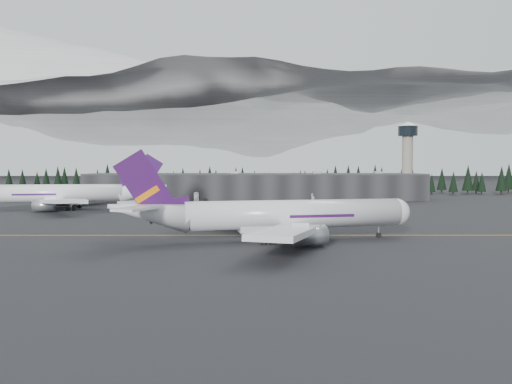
{
  "coord_description": "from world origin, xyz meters",
  "views": [
    {
      "loc": [
        -0.4,
        -117.91,
        16.23
      ],
      "look_at": [
        0.0,
        20.0,
        9.0
      ],
      "focal_mm": 35.0,
      "sensor_mm": 36.0,
      "label": 1
    }
  ],
  "objects_px": {
    "jet_main": "(269,215)",
    "gse_vehicle_a": "(196,201)",
    "jet_parked": "(70,194)",
    "gse_vehicle_b": "(313,201)",
    "terminal": "(255,186)",
    "control_tower": "(407,151)"
  },
  "relations": [
    {
      "from": "gse_vehicle_b",
      "to": "terminal",
      "type": "bearing_deg",
      "value": -137.77
    },
    {
      "from": "jet_parked",
      "to": "gse_vehicle_b",
      "type": "height_order",
      "value": "jet_parked"
    },
    {
      "from": "jet_main",
      "to": "gse_vehicle_a",
      "type": "bearing_deg",
      "value": 92.74
    },
    {
      "from": "gse_vehicle_a",
      "to": "gse_vehicle_b",
      "type": "xyz_separation_m",
      "value": [
        51.16,
        -0.86,
        0.05
      ]
    },
    {
      "from": "gse_vehicle_a",
      "to": "gse_vehicle_b",
      "type": "distance_m",
      "value": 51.17
    },
    {
      "from": "gse_vehicle_a",
      "to": "control_tower",
      "type": "bearing_deg",
      "value": -3.89
    },
    {
      "from": "gse_vehicle_b",
      "to": "control_tower",
      "type": "bearing_deg",
      "value": 117.48
    },
    {
      "from": "jet_main",
      "to": "gse_vehicle_a",
      "type": "height_order",
      "value": "jet_main"
    },
    {
      "from": "terminal",
      "to": "control_tower",
      "type": "height_order",
      "value": "control_tower"
    },
    {
      "from": "jet_main",
      "to": "control_tower",
      "type": "bearing_deg",
      "value": 50.72
    },
    {
      "from": "jet_main",
      "to": "gse_vehicle_b",
      "type": "xyz_separation_m",
      "value": [
        22.45,
        110.22,
        -4.83
      ]
    },
    {
      "from": "terminal",
      "to": "gse_vehicle_b",
      "type": "relative_size",
      "value": 37.85
    },
    {
      "from": "control_tower",
      "to": "jet_parked",
      "type": "relative_size",
      "value": 0.53
    },
    {
      "from": "gse_vehicle_a",
      "to": "gse_vehicle_b",
      "type": "relative_size",
      "value": 1.14
    },
    {
      "from": "terminal",
      "to": "gse_vehicle_a",
      "type": "height_order",
      "value": "terminal"
    },
    {
      "from": "gse_vehicle_a",
      "to": "terminal",
      "type": "bearing_deg",
      "value": 24.26
    },
    {
      "from": "control_tower",
      "to": "jet_main",
      "type": "bearing_deg",
      "value": -117.53
    },
    {
      "from": "jet_parked",
      "to": "gse_vehicle_b",
      "type": "distance_m",
      "value": 99.75
    },
    {
      "from": "jet_main",
      "to": "gse_vehicle_b",
      "type": "distance_m",
      "value": 112.58
    },
    {
      "from": "control_tower",
      "to": "jet_main",
      "type": "relative_size",
      "value": 0.57
    },
    {
      "from": "jet_main",
      "to": "jet_parked",
      "type": "xyz_separation_m",
      "value": [
        -71.98,
        78.49,
        0.35
      ]
    },
    {
      "from": "control_tower",
      "to": "jet_parked",
      "type": "bearing_deg",
      "value": -157.33
    }
  ]
}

